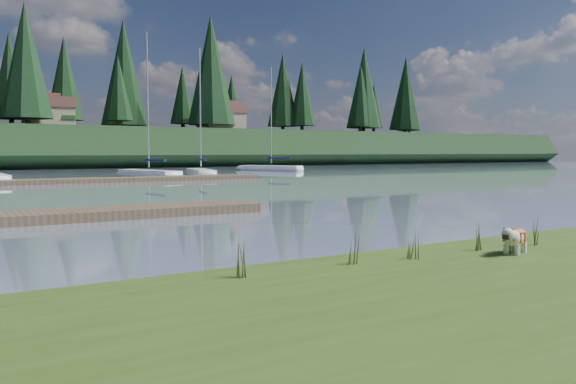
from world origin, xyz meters
TOP-DOWN VIEW (x-y plane):
  - ground at (0.00, 30.00)m, footprint 200.00×200.00m
  - bank at (0.00, -6.00)m, footprint 60.00×9.00m
  - bulldog at (3.10, -2.98)m, footprint 0.81×0.48m
  - dock_near at (-4.00, 9.00)m, footprint 16.00×2.00m
  - dock_far at (2.00, 30.00)m, footprint 26.00×2.20m
  - sailboat_bg_3 at (8.46, 36.62)m, footprint 3.62×8.18m
  - sailboat_bg_4 at (13.33, 36.60)m, footprint 2.97×7.55m
  - sailboat_bg_5 at (24.15, 44.36)m, footprint 5.38×7.50m
  - weed_0 at (0.14, -2.24)m, footprint 0.17×0.14m
  - weed_1 at (1.22, -2.43)m, footprint 0.17×0.14m
  - weed_2 at (2.77, -2.46)m, footprint 0.17×0.14m
  - weed_3 at (-1.82, -2.22)m, footprint 0.17×0.14m
  - weed_4 at (3.06, -2.95)m, footprint 0.17×0.14m
  - weed_5 at (4.19, -2.59)m, footprint 0.17×0.14m
  - mud_lip at (0.00, -1.60)m, footprint 60.00×0.50m
  - conifer_4 at (3.00, 66.00)m, footprint 6.16×6.16m
  - conifer_5 at (15.00, 70.00)m, footprint 3.96×3.96m
  - conifer_6 at (28.00, 68.00)m, footprint 7.04×7.04m
  - conifer_7 at (42.00, 71.00)m, footprint 5.28×5.28m
  - conifer_8 at (55.00, 67.00)m, footprint 4.62×4.62m
  - conifer_9 at (68.00, 70.00)m, footprint 5.94×5.94m
  - house_1 at (6.00, 71.00)m, footprint 6.30×5.30m
  - house_2 at (30.00, 69.00)m, footprint 6.30×5.30m

SIDE VIEW (x-z plane):
  - ground at x=0.00m, z-range 0.00..0.00m
  - mud_lip at x=0.00m, z-range 0.00..0.14m
  - dock_near at x=-4.00m, z-range 0.00..0.30m
  - dock_far at x=2.00m, z-range 0.00..0.30m
  - bank at x=0.00m, z-range 0.00..0.35m
  - sailboat_bg_5 at x=24.15m, z-range -5.29..5.93m
  - sailboat_bg_3 at x=8.46m, z-range -5.58..6.23m
  - sailboat_bg_4 at x=13.33m, z-range -5.17..5.82m
  - weed_4 at x=3.06m, z-range 0.32..0.70m
  - weed_1 at x=1.22m, z-range 0.31..0.78m
  - weed_5 at x=4.19m, z-range 0.30..0.91m
  - weed_0 at x=0.14m, z-range 0.30..0.92m
  - weed_3 at x=-1.82m, z-range 0.30..0.94m
  - weed_2 at x=2.77m, z-range 0.30..0.98m
  - bulldog at x=3.10m, z-range 0.41..0.89m
  - house_1 at x=6.00m, z-range 4.99..9.64m
  - house_2 at x=30.00m, z-range 4.99..9.64m
  - conifer_5 at x=15.00m, z-range 5.65..16.00m
  - conifer_8 at x=55.00m, z-range 5.62..17.40m
  - conifer_7 at x=42.00m, z-range 5.59..18.79m
  - conifer_9 at x=68.00m, z-range 5.55..20.18m
  - conifer_4 at x=3.00m, z-range 5.54..20.64m
  - conifer_6 at x=28.00m, z-range 5.49..22.49m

